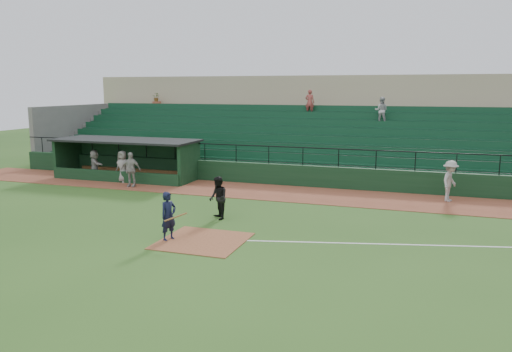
% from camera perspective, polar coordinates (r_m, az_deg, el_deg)
% --- Properties ---
extents(ground, '(90.00, 90.00, 0.00)m').
position_cam_1_polar(ground, '(19.18, -4.85, -6.59)').
color(ground, '#2B511A').
rests_on(ground, ground).
extents(warning_track, '(40.00, 4.00, 0.03)m').
position_cam_1_polar(warning_track, '(26.48, 2.09, -1.89)').
color(warning_track, brown).
rests_on(warning_track, ground).
extents(home_plate_dirt, '(3.00, 3.00, 0.03)m').
position_cam_1_polar(home_plate_dirt, '(18.31, -6.11, -7.37)').
color(home_plate_dirt, brown).
rests_on(home_plate_dirt, ground).
extents(foul_line, '(17.49, 4.44, 0.01)m').
position_cam_1_polar(foul_line, '(18.84, 19.87, -7.46)').
color(foul_line, white).
rests_on(foul_line, ground).
extents(stadium_structure, '(38.00, 13.08, 6.40)m').
position_cam_1_polar(stadium_structure, '(34.25, 6.21, 4.64)').
color(stadium_structure, black).
rests_on(stadium_structure, ground).
extents(dugout, '(8.90, 3.20, 2.42)m').
position_cam_1_polar(dugout, '(31.75, -14.16, 2.22)').
color(dugout, black).
rests_on(dugout, ground).
extents(batter_at_plate, '(1.12, 0.77, 1.80)m').
position_cam_1_polar(batter_at_plate, '(18.37, -9.96, -4.54)').
color(batter_at_plate, black).
rests_on(batter_at_plate, ground).
extents(umpire, '(1.10, 1.12, 1.82)m').
position_cam_1_polar(umpire, '(21.06, -4.34, -2.52)').
color(umpire, black).
rests_on(umpire, ground).
extents(runner, '(1.13, 1.47, 2.00)m').
position_cam_1_polar(runner, '(25.93, 21.28, -0.54)').
color(runner, '#A29C97').
rests_on(runner, warning_track).
extents(dugout_player_a, '(1.20, 0.64, 1.94)m').
position_cam_1_polar(dugout_player_a, '(28.66, -14.11, 0.73)').
color(dugout_player_a, '#A29D98').
rests_on(dugout_player_a, warning_track).
extents(dugout_player_b, '(1.00, 0.75, 1.85)m').
position_cam_1_polar(dugout_player_b, '(30.14, -14.99, 1.05)').
color(dugout_player_b, gray).
rests_on(dugout_player_b, warning_track).
extents(dugout_player_c, '(1.61, 1.44, 1.78)m').
position_cam_1_polar(dugout_player_c, '(31.68, -17.93, 1.26)').
color(dugout_player_c, '#A9A49E').
rests_on(dugout_player_c, warning_track).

